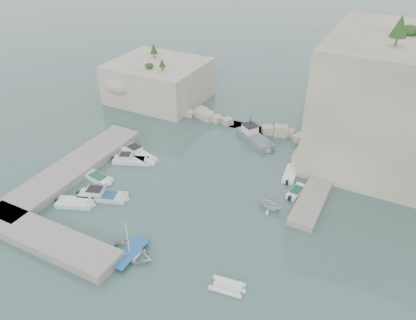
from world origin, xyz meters
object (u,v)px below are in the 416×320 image
at_px(tender_east_c, 290,176).
at_px(work_boat, 255,141).
at_px(tender_east_d, 304,168).
at_px(tender_east_a, 270,208).
at_px(motorboat_d, 103,198).
at_px(tender_east_b, 296,193).
at_px(motorboat_a, 139,156).
at_px(motorboat_e, 75,205).
at_px(inflatable_dinghy, 227,288).
at_px(motorboat_c, 98,179).
at_px(motorboat_b, 131,162).
at_px(rowboat, 130,255).

bearing_deg(tender_east_c, work_boat, 43.02).
bearing_deg(tender_east_d, tender_east_a, -174.34).
height_order(motorboat_d, tender_east_a, tender_east_a).
relative_size(motorboat_d, tender_east_d, 1.55).
height_order(tender_east_b, tender_east_c, same).
relative_size(motorboat_a, tender_east_c, 1.46).
relative_size(motorboat_a, work_boat, 0.84).
xyz_separation_m(motorboat_e, tender_east_c, (21.18, 17.99, 0.00)).
xyz_separation_m(motorboat_d, work_boat, (11.34, 21.97, 0.00)).
bearing_deg(tender_east_d, inflatable_dinghy, -170.05).
bearing_deg(tender_east_c, motorboat_c, 112.77).
bearing_deg(motorboat_e, work_boat, 39.70).
distance_m(inflatable_dinghy, tender_east_a, 13.13).
bearing_deg(tender_east_c, motorboat_d, 122.28).
bearing_deg(tender_east_d, tender_east_b, -161.44).
xyz_separation_m(tender_east_d, work_boat, (-8.82, 3.87, 0.00)).
distance_m(motorboat_d, motorboat_e, 3.34).
distance_m(tender_east_a, tender_east_b, 4.67).
relative_size(tender_east_d, work_boat, 0.53).
bearing_deg(motorboat_c, inflatable_dinghy, -12.13).
xyz_separation_m(motorboat_d, tender_east_d, (20.16, 18.09, 0.00)).
distance_m(tender_east_a, tender_east_c, 7.76).
height_order(motorboat_a, motorboat_d, same).
height_order(tender_east_a, tender_east_c, tender_east_a).
distance_m(tender_east_b, tender_east_d, 6.19).
bearing_deg(tender_east_b, motorboat_b, 107.65).
height_order(motorboat_c, tender_east_b, same).
distance_m(motorboat_d, rowboat, 10.88).
height_order(motorboat_d, tender_east_b, motorboat_d).
bearing_deg(tender_east_b, motorboat_e, 130.85).
xyz_separation_m(tender_east_b, tender_east_c, (-1.86, 3.46, 0.00)).
height_order(motorboat_e, tender_east_a, tender_east_a).
height_order(motorboat_a, inflatable_dinghy, motorboat_a).
relative_size(motorboat_b, tender_east_d, 1.27).
bearing_deg(work_boat, motorboat_c, -92.43).
height_order(motorboat_b, tender_east_a, tender_east_a).
xyz_separation_m(inflatable_dinghy, tender_east_b, (1.37, 17.42, 0.00)).
bearing_deg(motorboat_d, motorboat_a, 80.60).
bearing_deg(motorboat_d, work_boat, 43.11).
bearing_deg(motorboat_e, inflatable_dinghy, -29.18).
bearing_deg(motorboat_e, rowboat, -40.51).
height_order(rowboat, work_boat, work_boat).
distance_m(motorboat_a, tender_east_c, 21.55).
bearing_deg(work_boat, tender_east_d, 11.09).
relative_size(motorboat_a, motorboat_e, 1.42).
distance_m(tender_east_c, work_boat, 10.14).
distance_m(motorboat_a, inflatable_dinghy, 26.41).
bearing_deg(inflatable_dinghy, motorboat_d, 157.22).
xyz_separation_m(motorboat_a, motorboat_e, (-0.30, -12.63, 0.00)).
height_order(tender_east_b, tender_east_d, tender_east_d).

